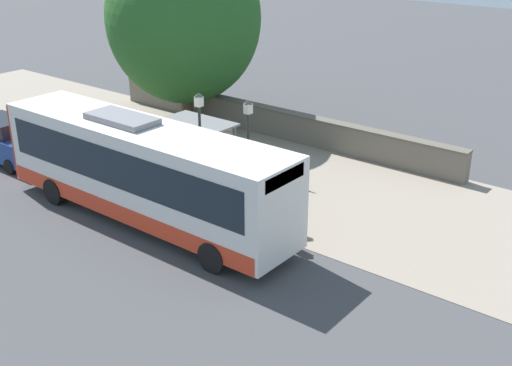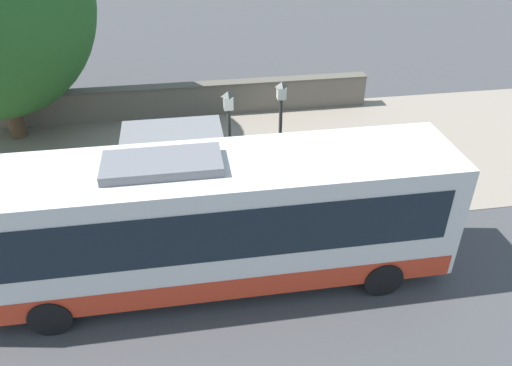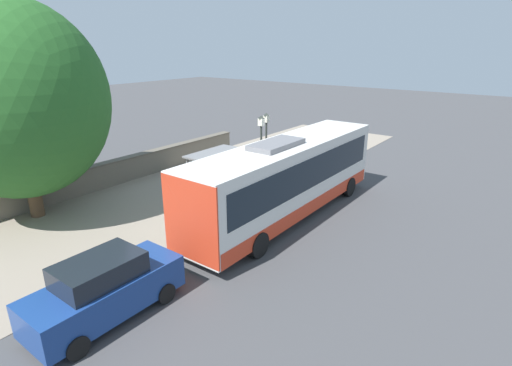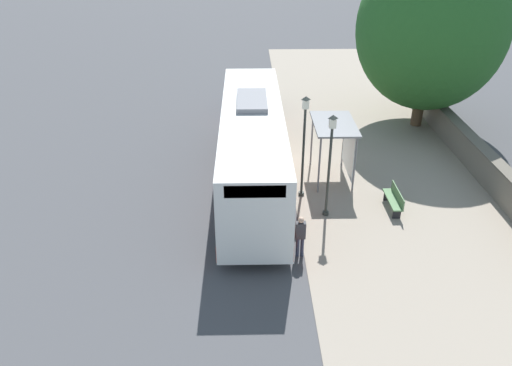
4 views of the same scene
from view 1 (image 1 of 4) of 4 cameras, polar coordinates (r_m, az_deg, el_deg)
name	(u,v)px [view 1 (image 1 of 4)]	position (r m, az deg, el deg)	size (l,w,h in m)	color
ground_plane	(141,189)	(25.98, -10.22, -0.52)	(120.00, 120.00, 0.00)	#424244
sidewalk_plaza	(216,157)	(28.89, -3.61, 2.31)	(9.00, 44.00, 0.02)	gray
stone_wall	(270,121)	(31.61, 1.27, 5.54)	(0.60, 20.00, 1.39)	#6B6356
bus	(143,170)	(22.62, -10.02, 1.15)	(2.65, 12.13, 3.73)	silver
bus_shelter	(200,132)	(25.41, -4.99, 4.55)	(1.78, 2.95, 2.65)	slate
pedestrian	(286,220)	(20.99, 2.69, -3.30)	(0.34, 0.22, 1.59)	#2D3347
bench	(285,174)	(25.79, 2.59, 0.82)	(0.40, 1.74, 0.88)	#4C7247
street_lamp_near	(248,147)	(22.78, -0.69, 3.24)	(0.28, 0.28, 4.23)	#2D332D
street_lamp_far	(200,141)	(23.15, -4.97, 3.72)	(0.28, 0.28, 4.39)	#2D332D
shade_tree	(184,18)	(32.79, -6.46, 14.34)	(7.66, 7.66, 9.55)	brown
parked_car_behind_bus	(6,140)	(30.24, -21.34, 3.56)	(1.88, 4.49, 1.93)	navy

